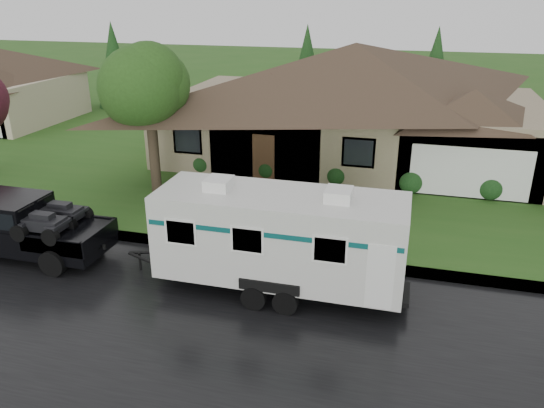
# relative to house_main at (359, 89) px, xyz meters

# --- Properties ---
(ground) EXTENTS (140.00, 140.00, 0.00)m
(ground) POSITION_rel_house_main_xyz_m (-2.29, -13.84, -3.59)
(ground) COLOR #29561A
(ground) RESTS_ON ground
(road) EXTENTS (140.00, 8.00, 0.01)m
(road) POSITION_rel_house_main_xyz_m (-2.29, -15.84, -3.59)
(road) COLOR black
(road) RESTS_ON ground
(curb) EXTENTS (140.00, 0.50, 0.15)m
(curb) POSITION_rel_house_main_xyz_m (-2.29, -11.59, -3.52)
(curb) COLOR gray
(curb) RESTS_ON ground
(lawn) EXTENTS (140.00, 26.00, 0.15)m
(lawn) POSITION_rel_house_main_xyz_m (-2.29, 1.16, -3.52)
(lawn) COLOR #29561A
(lawn) RESTS_ON ground
(house_main) EXTENTS (19.44, 10.80, 6.90)m
(house_main) POSITION_rel_house_main_xyz_m (0.00, 0.00, 0.00)
(house_main) COLOR gray
(house_main) RESTS_ON lawn
(tree_left_green) EXTENTS (3.85, 3.85, 6.38)m
(tree_left_green) POSITION_rel_house_main_xyz_m (-7.53, -7.35, 0.98)
(tree_left_green) COLOR #382B1E
(tree_left_green) RESTS_ON lawn
(shrub_row) EXTENTS (13.60, 1.00, 1.00)m
(shrub_row) POSITION_rel_house_main_xyz_m (-0.29, -4.54, -2.94)
(shrub_row) COLOR #143814
(shrub_row) RESTS_ON lawn
(pickup_truck) EXTENTS (5.88, 2.24, 1.96)m
(pickup_truck) POSITION_rel_house_main_xyz_m (-9.39, -13.52, -2.54)
(pickup_truck) COLOR black
(pickup_truck) RESTS_ON ground
(travel_trailer) EXTENTS (7.26, 2.55, 3.26)m
(travel_trailer) POSITION_rel_house_main_xyz_m (-0.58, -13.52, -1.86)
(travel_trailer) COLOR silver
(travel_trailer) RESTS_ON ground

